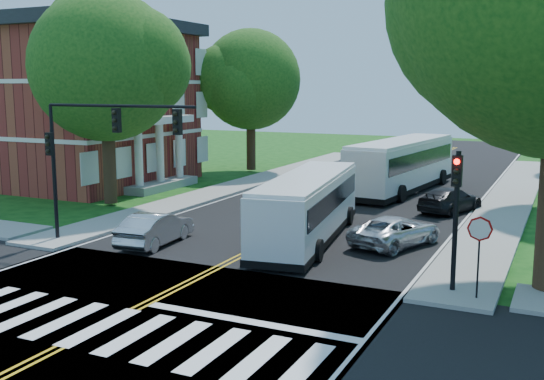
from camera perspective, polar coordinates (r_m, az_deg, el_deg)
The scene contains 21 objects.
ground at distance 18.70m, azimuth -14.16°, elevation -11.35°, with size 140.00×140.00×0.00m, color #104111.
road at distance 34.00m, azimuth 5.41°, elevation -1.78°, with size 14.00×96.00×0.01m, color black.
cross_road at distance 18.69m, azimuth -14.16°, elevation -11.33°, with size 60.00×12.00×0.01m, color black.
center_line at distance 37.73m, azimuth 7.49°, elevation -0.71°, with size 0.36×70.00×0.01m, color gold.
edge_line_w at distance 40.29m, azimuth -1.75°, elevation 0.00°, with size 0.12×70.00×0.01m, color silver.
edge_line_e at distance 36.28m, azimuth 17.76°, elevation -1.47°, with size 0.12×70.00×0.01m, color silver.
crosswalk at distance 18.34m, azimuth -15.17°, elevation -11.76°, with size 12.60×3.00×0.01m, color silver.
stop_bar at distance 18.11m, azimuth -2.05°, elevation -11.69°, with size 6.60×0.40×0.01m, color silver.
sidewalk_nw at distance 43.59m, azimuth -1.72°, elevation 0.79°, with size 2.60×40.00×0.15m, color gray.
sidewalk_ne at distance 39.06m, azimuth 20.54°, elevation -0.79°, with size 2.60×40.00×0.15m, color gray.
tree_west_near at distance 35.67m, azimuth -14.71°, elevation 10.63°, with size 8.00×8.00×11.40m.
tree_west_far at distance 48.80m, azimuth -1.92°, elevation 9.85°, with size 7.60×7.60×10.67m.
brick_building at distance 47.15m, azimuth -19.74°, elevation 7.42°, with size 20.00×13.00×10.80m.
signal_nw at distance 26.31m, azimuth -15.55°, elevation 4.32°, with size 7.15×0.46×5.66m.
signal_ne at distance 20.40m, azimuth 16.18°, elevation -1.07°, with size 0.30×0.46×4.40m.
stop_sign at distance 20.03m, azimuth 18.10°, elevation -4.07°, with size 0.76×0.08×2.53m.
bus_lead at distance 27.03m, azimuth 3.25°, elevation -1.44°, with size 3.93×10.99×2.78m.
bus_follow at distance 40.46m, azimuth 11.59°, elevation 2.28°, with size 4.04×12.65×3.22m.
hatchback at distance 26.74m, azimuth -10.41°, elevation -3.41°, with size 1.45×4.17×1.37m, color #BABDC1.
suv at distance 26.65m, azimuth 11.06°, elevation -3.62°, with size 2.05×4.45×1.24m, color silver.
dark_sedan at distance 34.43m, azimuth 15.68°, elevation -0.85°, with size 1.79×4.41×1.28m, color black.
Camera 1 is at (11.29, -13.41, 6.49)m, focal length 42.00 mm.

